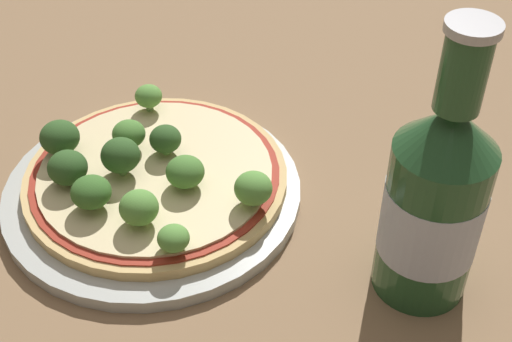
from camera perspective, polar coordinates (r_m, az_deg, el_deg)
The scene contains 15 objects.
ground_plane at distance 0.65m, azimuth -7.15°, elevation -1.00°, with size 3.00×3.00×0.00m, color #846647.
plate at distance 0.63m, azimuth -8.22°, elevation -1.63°, with size 0.26×0.26×0.01m.
pizza at distance 0.62m, azimuth -7.71°, elevation -0.53°, with size 0.23×0.23×0.01m.
broccoli_floret_0 at distance 0.65m, azimuth -15.43°, elevation 2.61°, with size 0.03×0.03×0.03m.
broccoli_floret_1 at distance 0.63m, azimuth -7.26°, elevation 2.54°, with size 0.03×0.03×0.03m.
broccoli_floret_2 at distance 0.64m, azimuth -10.02°, elevation 3.04°, with size 0.03×0.03×0.03m.
broccoli_floret_3 at distance 0.61m, azimuth -10.79°, elevation 1.23°, with size 0.03×0.03×0.03m.
broccoli_floret_4 at distance 0.68m, azimuth -8.59°, elevation 5.93°, with size 0.03×0.03×0.03m.
broccoli_floret_5 at distance 0.56m, azimuth -9.35°, elevation -2.92°, with size 0.03×0.03×0.03m.
broccoli_floret_6 at distance 0.58m, azimuth -13.06°, elevation -1.67°, with size 0.03×0.03×0.03m.
broccoli_floret_7 at distance 0.61m, azimuth -14.84°, elevation 0.25°, with size 0.03×0.03×0.03m.
broccoli_floret_8 at distance 0.57m, azimuth -0.22°, elevation -1.40°, with size 0.03×0.03×0.03m.
broccoli_floret_9 at distance 0.59m, azimuth -5.69°, elevation -0.07°, with size 0.03×0.03×0.03m.
broccoli_floret_10 at distance 0.54m, azimuth -6.62°, elevation -5.38°, with size 0.02×0.02×0.02m.
beer_bottle at distance 0.52m, azimuth 14.09°, elevation -2.40°, with size 0.07×0.07×0.23m.
Camera 1 is at (0.31, -0.37, 0.43)m, focal length 50.00 mm.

